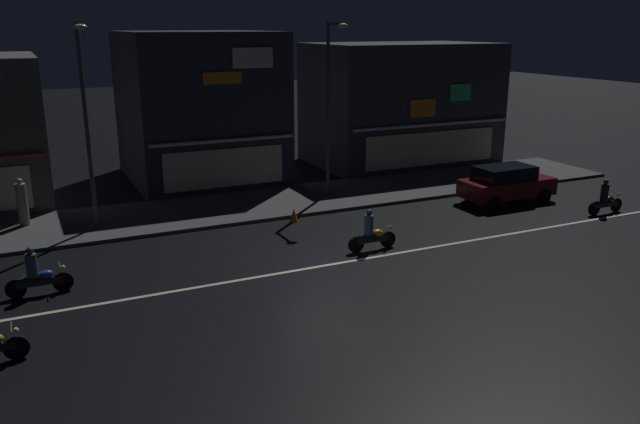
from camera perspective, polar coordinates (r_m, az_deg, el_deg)
The scene contains 13 objects.
ground_plane at distance 21.46m, azimuth -0.03°, elevation -4.86°, with size 140.00×140.00×0.00m, color black.
lane_divider_stripe at distance 21.46m, azimuth -0.03°, elevation -4.85°, with size 36.77×0.16×0.01m, color beige.
sidewalk_far at distance 28.49m, azimuth -6.90°, elevation 0.53°, with size 38.70×4.88×0.14m, color #424447.
storefront_left_block at distance 37.87m, azimuth 7.14°, elevation 9.51°, with size 10.17×6.65×6.76m.
storefront_center_block at distance 33.93m, azimuth -10.68°, elevation 9.17°, with size 7.18×8.31×7.44m.
streetlamp_west at distance 25.44m, azimuth -20.03°, elevation 8.31°, with size 0.44×1.64×7.70m.
streetlamp_mid at distance 29.02m, azimuth 0.89°, elevation 10.17°, with size 0.44×1.64×7.74m.
pedestrian_on_sidewalk at distance 27.72m, azimuth -24.86°, elevation 0.68°, with size 0.39×0.39×1.89m.
parked_car_near_kerb at distance 30.20m, azimuth 16.17°, elevation 2.46°, with size 4.30×1.98×1.67m.
motorcycle_lead at distance 29.78m, azimuth 23.96°, elevation 1.03°, with size 1.90×0.60×1.52m.
motorcycle_following at distance 20.83m, azimuth -23.81°, elevation -5.12°, with size 1.90×0.60×1.52m.
motorcycle_trailing_far at distance 22.87m, azimuth 4.55°, elevation -1.88°, with size 1.90×0.60×1.52m.
traffic_cone at distance 26.23m, azimuth -2.32°, elevation -0.28°, with size 0.36×0.36×0.55m, color orange.
Camera 1 is at (-8.55, -18.10, 7.72)m, focal length 36.13 mm.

